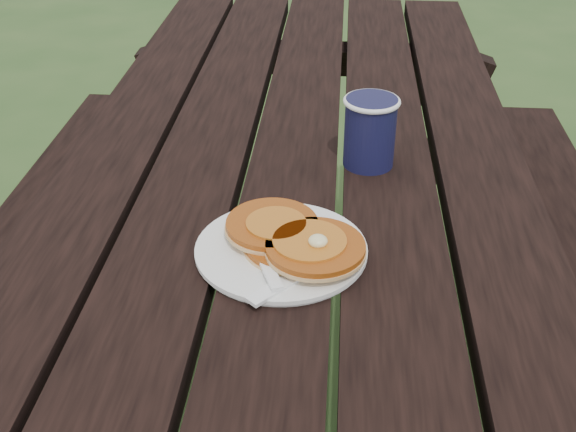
# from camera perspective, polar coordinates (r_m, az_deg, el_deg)

# --- Properties ---
(picnic_table) EXTENTS (1.36, 1.80, 0.75)m
(picnic_table) POSITION_cam_1_polar(r_m,az_deg,el_deg) (1.42, 0.50, -8.63)
(picnic_table) COLOR black
(picnic_table) RESTS_ON ground
(plate) EXTENTS (0.27, 0.27, 0.01)m
(plate) POSITION_cam_1_polar(r_m,az_deg,el_deg) (0.94, -0.54, -2.76)
(plate) COLOR white
(plate) RESTS_ON picnic_table
(pancake_stack) EXTENTS (0.18, 0.17, 0.04)m
(pancake_stack) POSITION_cam_1_polar(r_m,az_deg,el_deg) (0.93, 0.50, -1.83)
(pancake_stack) COLOR #A74C12
(pancake_stack) RESTS_ON plate
(knife) EXTENTS (0.13, 0.15, 0.00)m
(knife) POSITION_cam_1_polar(r_m,az_deg,el_deg) (0.90, 1.33, -4.35)
(knife) COLOR white
(knife) RESTS_ON plate
(fork) EXTENTS (0.09, 0.16, 0.01)m
(fork) POSITION_cam_1_polar(r_m,az_deg,el_deg) (0.90, -1.79, -3.75)
(fork) COLOR white
(fork) RESTS_ON plate
(coffee_cup) EXTENTS (0.09, 0.09, 0.11)m
(coffee_cup) POSITION_cam_1_polar(r_m,az_deg,el_deg) (1.14, 6.51, 6.91)
(coffee_cup) COLOR #131336
(coffee_cup) RESTS_ON picnic_table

